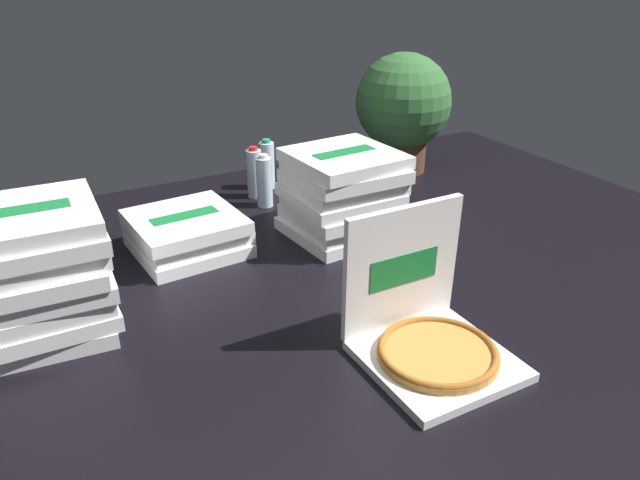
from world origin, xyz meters
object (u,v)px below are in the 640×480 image
at_px(water_bottle_2, 264,182).
at_px(potted_plant, 403,106).
at_px(open_pizza_box, 427,331).
at_px(water_bottle_1, 267,165).
at_px(pizza_stack_right_near, 187,233).
at_px(water_bottle_0, 254,173).
at_px(pizza_stack_center_far, 36,273).
at_px(pizza_stack_center_near, 342,194).

height_order(water_bottle_2, potted_plant, potted_plant).
distance_m(open_pizza_box, water_bottle_2, 1.14).
height_order(water_bottle_1, water_bottle_2, same).
distance_m(pizza_stack_right_near, water_bottle_0, 0.55).
xyz_separation_m(pizza_stack_center_far, potted_plant, (1.65, 0.63, 0.12)).
relative_size(open_pizza_box, pizza_stack_center_near, 0.97).
relative_size(open_pizza_box, water_bottle_0, 1.73).
relative_size(pizza_stack_center_near, potted_plant, 0.72).
bearing_deg(open_pizza_box, water_bottle_2, 87.45).
height_order(pizza_stack_center_far, water_bottle_2, pizza_stack_center_far).
height_order(pizza_stack_right_near, water_bottle_1, water_bottle_1).
height_order(water_bottle_0, water_bottle_1, same).
distance_m(pizza_stack_center_near, potted_plant, 0.79).
bearing_deg(water_bottle_1, water_bottle_2, -117.46).
xyz_separation_m(water_bottle_1, water_bottle_2, (-0.10, -0.18, 0.00)).
bearing_deg(water_bottle_1, potted_plant, -7.40).
distance_m(open_pizza_box, pizza_stack_right_near, 0.96).
bearing_deg(pizza_stack_center_near, open_pizza_box, -104.10).
height_order(pizza_stack_right_near, potted_plant, potted_plant).
xyz_separation_m(pizza_stack_right_near, water_bottle_0, (0.41, 0.36, 0.04)).
xyz_separation_m(open_pizza_box, pizza_stack_center_far, (-0.86, 0.60, 0.11)).
xyz_separation_m(water_bottle_2, potted_plant, (0.74, 0.10, 0.20)).
height_order(pizza_stack_center_far, water_bottle_0, pizza_stack_center_far).
xyz_separation_m(pizza_stack_center_far, water_bottle_0, (0.91, 0.65, -0.08)).
distance_m(pizza_stack_center_near, water_bottle_1, 0.57).
height_order(pizza_stack_center_near, pizza_stack_right_near, pizza_stack_center_near).
height_order(pizza_stack_right_near, water_bottle_2, water_bottle_2).
distance_m(water_bottle_0, potted_plant, 0.77).
bearing_deg(potted_plant, open_pizza_box, -122.71).
distance_m(pizza_stack_center_far, water_bottle_2, 1.06).
bearing_deg(potted_plant, water_bottle_0, 179.00).
bearing_deg(water_bottle_1, open_pizza_box, -96.32).
bearing_deg(open_pizza_box, pizza_stack_right_near, 111.71).
distance_m(pizza_stack_center_near, pizza_stack_center_far, 1.06).
distance_m(pizza_stack_center_far, potted_plant, 1.77).
xyz_separation_m(pizza_stack_right_near, water_bottle_1, (0.50, 0.43, 0.04)).
xyz_separation_m(open_pizza_box, water_bottle_2, (0.05, 1.14, 0.03)).
xyz_separation_m(pizza_stack_right_near, potted_plant, (1.15, 0.34, 0.24)).
distance_m(pizza_stack_center_far, water_bottle_0, 1.12).
bearing_deg(open_pizza_box, water_bottle_0, 87.47).
height_order(pizza_stack_center_far, pizza_stack_right_near, pizza_stack_center_far).
bearing_deg(water_bottle_0, pizza_stack_center_near, -74.95).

